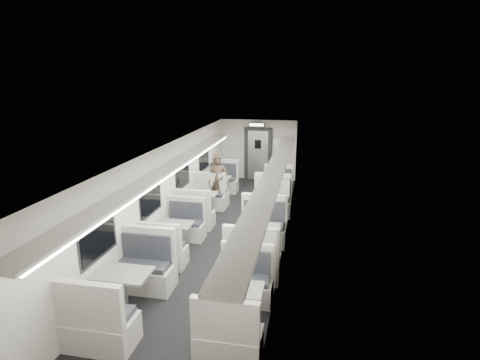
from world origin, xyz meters
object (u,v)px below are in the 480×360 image
at_px(booth_right_b, 269,211).
at_px(passenger, 218,182).
at_px(booth_left_a, 217,187).
at_px(booth_right_d, 238,306).
at_px(booth_left_c, 175,237).
at_px(exit_sign, 257,125).
at_px(booth_left_d, 125,293).
at_px(booth_right_a, 276,193).
at_px(booth_right_c, 258,243).
at_px(vestibule_door, 258,154).
at_px(booth_left_b, 203,205).

distance_m(booth_right_b, passenger, 2.10).
relative_size(booth_left_a, booth_right_d, 1.08).
relative_size(booth_left_c, exit_sign, 3.22).
bearing_deg(booth_left_d, booth_left_c, 90.00).
height_order(booth_right_a, booth_right_c, booth_right_c).
bearing_deg(vestibule_door, booth_right_d, -83.82).
bearing_deg(booth_left_a, vestibule_door, 69.70).
height_order(booth_left_c, exit_sign, exit_sign).
distance_m(booth_right_a, booth_right_c, 4.00).
bearing_deg(booth_left_c, booth_right_c, -1.72).
distance_m(booth_right_b, booth_right_c, 2.08).
bearing_deg(exit_sign, booth_left_c, -99.03).
bearing_deg(booth_right_b, booth_left_b, 171.87).
bearing_deg(booth_right_d, exit_sign, 96.53).
xyz_separation_m(booth_left_c, booth_right_a, (2.00, 3.94, 0.01)).
height_order(booth_right_a, booth_right_b, booth_right_b).
distance_m(booth_left_a, booth_right_a, 2.01).
xyz_separation_m(booth_right_a, booth_right_d, (0.00, -6.39, -0.01)).
relative_size(booth_right_d, vestibule_door, 0.95).
relative_size(booth_left_d, passenger, 1.31).
relative_size(booth_right_a, exit_sign, 3.29).
bearing_deg(booth_left_d, booth_right_c, 50.65).
distance_m(booth_left_d, booth_right_b, 4.94).
bearing_deg(booth_left_c, booth_left_b, 90.00).
relative_size(booth_right_c, exit_sign, 3.69).
bearing_deg(vestibule_door, booth_right_c, -81.69).
bearing_deg(passenger, booth_right_a, 17.45).
relative_size(vestibule_door, exit_sign, 3.39).
xyz_separation_m(booth_left_d, booth_right_a, (2.00, 6.44, -0.04)).
bearing_deg(booth_right_a, booth_right_d, -90.00).
bearing_deg(booth_right_a, booth_right_c, -90.00).
bearing_deg(exit_sign, booth_right_b, -76.84).
xyz_separation_m(vestibule_door, exit_sign, (0.00, -0.49, 1.24)).
relative_size(booth_left_a, booth_left_c, 1.08).
height_order(booth_right_d, exit_sign, exit_sign).
bearing_deg(booth_right_d, booth_left_d, -178.44).
bearing_deg(booth_right_b, vestibule_door, 101.85).
distance_m(booth_left_a, passenger, 1.11).
xyz_separation_m(booth_left_d, exit_sign, (1.00, 8.79, 1.87)).
relative_size(booth_left_c, booth_right_b, 0.87).
height_order(booth_left_d, booth_right_b, booth_right_b).
distance_m(passenger, exit_sign, 3.56).
xyz_separation_m(booth_right_d, vestibule_door, (-1.00, 9.23, 0.68)).
bearing_deg(booth_right_b, booth_right_a, 90.00).
bearing_deg(booth_left_d, booth_right_a, 72.75).
height_order(booth_right_c, vestibule_door, vestibule_door).
distance_m(booth_left_d, exit_sign, 9.05).
bearing_deg(exit_sign, booth_right_c, -81.06).
height_order(booth_left_d, booth_right_a, booth_left_d).
height_order(booth_right_c, booth_right_d, booth_right_c).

